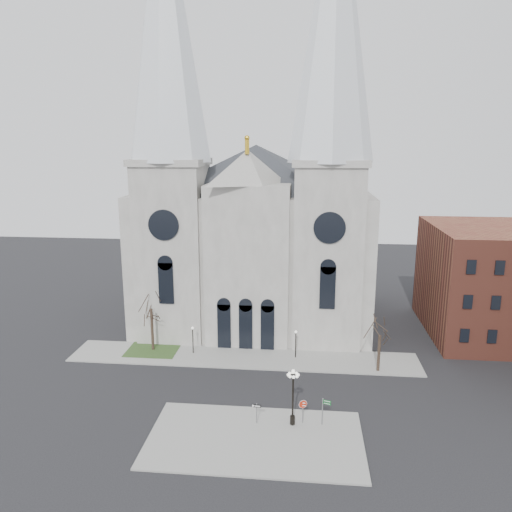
# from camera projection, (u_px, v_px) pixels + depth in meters

# --- Properties ---
(ground) EXTENTS (160.00, 160.00, 0.00)m
(ground) POSITION_uv_depth(u_px,v_px,m) (229.00, 407.00, 46.92)
(ground) COLOR black
(ground) RESTS_ON ground
(sidewalk_near) EXTENTS (18.00, 10.00, 0.14)m
(sidewalk_near) POSITION_uv_depth(u_px,v_px,m) (255.00, 439.00, 41.77)
(sidewalk_near) COLOR gray
(sidewalk_near) RESTS_ON ground
(sidewalk_far) EXTENTS (40.00, 6.00, 0.14)m
(sidewalk_far) POSITION_uv_depth(u_px,v_px,m) (243.00, 357.00, 57.58)
(sidewalk_far) COLOR gray
(sidewalk_far) RESTS_ON ground
(grass_patch) EXTENTS (6.00, 5.00, 0.18)m
(grass_patch) POSITION_uv_depth(u_px,v_px,m) (153.00, 350.00, 59.61)
(grass_patch) COLOR #2C421C
(grass_patch) RESTS_ON ground
(cathedral) EXTENTS (33.00, 26.66, 54.00)m
(cathedral) POSITION_uv_depth(u_px,v_px,m) (254.00, 188.00, 64.96)
(cathedral) COLOR gray
(cathedral) RESTS_ON ground
(bg_building_brick) EXTENTS (14.00, 18.00, 14.00)m
(bg_building_brick) POSITION_uv_depth(u_px,v_px,m) (486.00, 281.00, 63.78)
(bg_building_brick) COLOR brown
(bg_building_brick) RESTS_ON ground
(tree_left) EXTENTS (3.20, 3.20, 7.50)m
(tree_left) POSITION_uv_depth(u_px,v_px,m) (151.00, 306.00, 58.38)
(tree_left) COLOR black
(tree_left) RESTS_ON ground
(tree_right) EXTENTS (3.20, 3.20, 6.00)m
(tree_right) POSITION_uv_depth(u_px,v_px,m) (380.00, 333.00, 53.20)
(tree_right) COLOR black
(tree_right) RESTS_ON ground
(ped_lamp_left) EXTENTS (0.32, 0.32, 3.26)m
(ped_lamp_left) POSITION_uv_depth(u_px,v_px,m) (193.00, 335.00, 58.14)
(ped_lamp_left) COLOR black
(ped_lamp_left) RESTS_ON sidewalk_far
(ped_lamp_right) EXTENTS (0.32, 0.32, 3.26)m
(ped_lamp_right) POSITION_uv_depth(u_px,v_px,m) (296.00, 339.00, 56.97)
(ped_lamp_right) COLOR black
(ped_lamp_right) RESTS_ON sidewalk_far
(stop_sign) EXTENTS (0.80, 0.08, 2.21)m
(stop_sign) POSITION_uv_depth(u_px,v_px,m) (303.00, 406.00, 43.71)
(stop_sign) COLOR slate
(stop_sign) RESTS_ON sidewalk_near
(globe_lamp) EXTENTS (1.23, 1.23, 5.22)m
(globe_lamp) POSITION_uv_depth(u_px,v_px,m) (293.00, 390.00, 43.09)
(globe_lamp) COLOR black
(globe_lamp) RESTS_ON sidewalk_near
(one_way_sign) EXTENTS (0.83, 0.12, 1.90)m
(one_way_sign) POSITION_uv_depth(u_px,v_px,m) (257.00, 410.00, 43.71)
(one_way_sign) COLOR slate
(one_way_sign) RESTS_ON sidewalk_near
(street_name_sign) EXTENTS (0.77, 0.30, 2.51)m
(street_name_sign) POSITION_uv_depth(u_px,v_px,m) (323.00, 409.00, 43.44)
(street_name_sign) COLOR slate
(street_name_sign) RESTS_ON sidewalk_near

